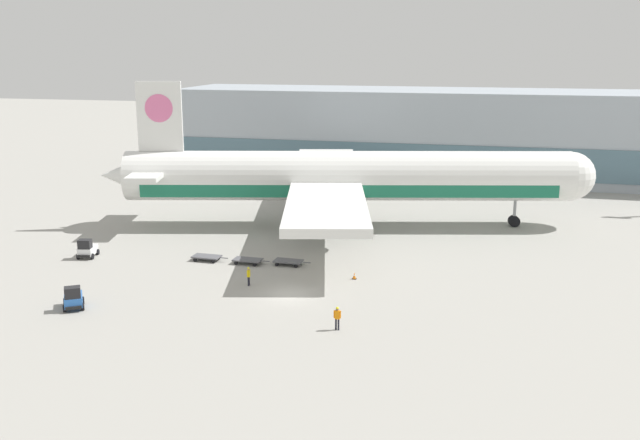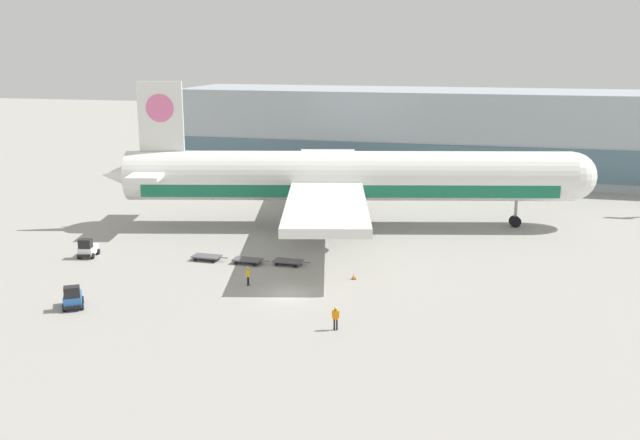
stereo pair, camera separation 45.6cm
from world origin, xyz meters
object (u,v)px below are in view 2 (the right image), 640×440
Objects in this scene: baggage_dolly_second at (248,260)px; traffic_cone_near at (354,276)px; ground_crew_near at (336,316)px; airplane_main at (342,178)px; baggage_dolly_third at (288,261)px; baggage_tug_mid at (88,249)px; baggage_tug_foreground at (73,298)px; ground_crew_far at (248,275)px; baggage_dolly_lead at (207,257)px.

traffic_cone_near is at bearing -8.77° from baggage_dolly_second.
airplane_main is at bearing 100.10° from ground_crew_near.
traffic_cone_near is (7.09, -2.68, -0.08)m from baggage_dolly_third.
ground_crew_near is at bearing 54.81° from baggage_tug_mid.
baggage_tug_mid is 20.73m from baggage_dolly_third.
baggage_dolly_second is at bearing -170.33° from baggage_dolly_third.
baggage_dolly_third is 5.94× the size of traffic_cone_near.
baggage_tug_foreground is 1.62× the size of ground_crew_far.
baggage_dolly_second is at bearing 1.29° from baggage_dolly_lead.
airplane_main is 15.35× the size of baggage_dolly_lead.
airplane_main is 91.17× the size of traffic_cone_near.
baggage_dolly_lead is 2.01× the size of ground_crew_near.
airplane_main is 20.63m from traffic_cone_near.
baggage_dolly_third is 2.01× the size of ground_crew_near.
airplane_main is 21.37× the size of baggage_tug_mid.
ground_crew_near is (12.17, -14.36, 0.72)m from baggage_dolly_second.
airplane_main reaches higher than baggage_dolly_third.
airplane_main is at bearing 169.74° from ground_crew_far.
baggage_dolly_lead and baggage_dolly_third have the same top height.
traffic_cone_near is at bearing -5.98° from baggage_dolly_lead.
ground_crew_near is at bearing -59.15° from baggage_dolly_third.
baggage_dolly_lead is 5.94× the size of traffic_cone_near.
baggage_dolly_second is (4.36, -0.07, 0.00)m from baggage_dolly_lead.
baggage_tug_foreground reaches higher than ground_crew_near.
ground_crew_near is 1.06× the size of ground_crew_far.
baggage_tug_mid is 1.54× the size of ground_crew_far.
baggage_dolly_second is (-5.80, -17.01, -5.45)m from airplane_main.
baggage_tug_mid reaches higher than baggage_dolly_third.
baggage_tug_mid reaches higher than baggage_dolly_lead.
airplane_main reaches higher than baggage_dolly_lead.
ground_crew_far is at bearing -67.80° from baggage_dolly_second.
airplane_main is at bearing 118.49° from baggage_tug_mid.
baggage_dolly_third is (20.59, 2.33, -0.49)m from baggage_tug_mid.
ground_crew_near is at bearing -47.56° from baggage_dolly_second.
ground_crew_far is at bearing -41.34° from baggage_dolly_lead.
baggage_tug_mid is at bearing -169.15° from baggage_dolly_lead.
baggage_dolly_lead is 15.63m from traffic_cone_near.
baggage_dolly_lead is (12.21, 1.87, -0.49)m from baggage_tug_mid.
traffic_cone_near reaches higher than baggage_dolly_lead.
baggage_tug_foreground is 0.76× the size of baggage_dolly_lead.
baggage_tug_foreground is 17.94m from baggage_dolly_second.
ground_crew_far is at bearing -111.86° from airplane_main.
baggage_dolly_second is 11.32m from traffic_cone_near.
traffic_cone_near is at bearing 90.00° from baggage_tug_foreground.
baggage_tug_foreground is at bearing -107.47° from baggage_dolly_lead.
baggage_tug_foreground is at bearing -129.32° from baggage_dolly_third.
baggage_dolly_second is 2.01× the size of ground_crew_near.
baggage_tug_mid is at bearing -171.64° from baggage_dolly_second.
ground_crew_far is at bearing 94.55° from baggage_tug_foreground.
ground_crew_far reaches higher than baggage_dolly_lead.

